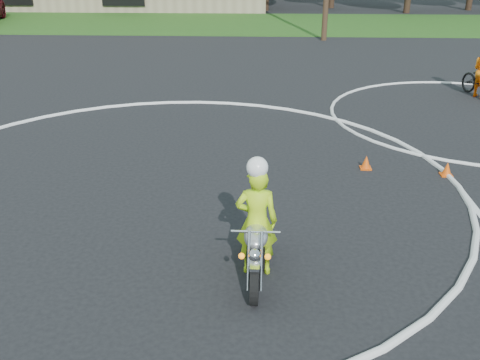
{
  "coord_description": "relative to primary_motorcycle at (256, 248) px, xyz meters",
  "views": [
    {
      "loc": [
        2.02,
        -7.04,
        4.54
      ],
      "look_at": [
        1.66,
        0.69,
        1.1
      ],
      "focal_mm": 40.0,
      "sensor_mm": 36.0,
      "label": 1
    }
  ],
  "objects": [
    {
      "name": "ground",
      "position": [
        -1.94,
        0.34,
        -0.49
      ],
      "size": [
        120.0,
        120.0,
        0.0
      ],
      "primitive_type": "plane",
      "color": "black",
      "rests_on": "ground"
    },
    {
      "name": "course_markings",
      "position": [
        0.23,
        4.7,
        -0.48
      ],
      "size": [
        19.05,
        19.05,
        0.12
      ],
      "color": "silver",
      "rests_on": "ground"
    },
    {
      "name": "primary_motorcycle",
      "position": [
        0.0,
        0.0,
        0.0
      ],
      "size": [
        0.67,
        1.91,
        1.01
      ],
      "rotation": [
        0.0,
        0.0,
        -0.01
      ],
      "color": "black",
      "rests_on": "ground"
    },
    {
      "name": "rider_primary_grp",
      "position": [
        -0.0,
        0.13,
        0.41
      ],
      "size": [
        0.62,
        0.41,
        1.87
      ],
      "rotation": [
        0.0,
        0.0,
        -0.01
      ],
      "color": "#B5E418",
      "rests_on": "ground"
    },
    {
      "name": "traffic_cones",
      "position": [
        2.72,
        3.4,
        -0.35
      ],
      "size": [
        17.49,
        13.15,
        0.3
      ],
      "color": "#E8510C",
      "rests_on": "ground"
    },
    {
      "name": "grass_strip",
      "position": [
        -1.94,
        27.34,
        -0.48
      ],
      "size": [
        120.0,
        10.0,
        0.02
      ],
      "primitive_type": "cube",
      "color": "#1E4714",
      "rests_on": "ground"
    }
  ]
}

